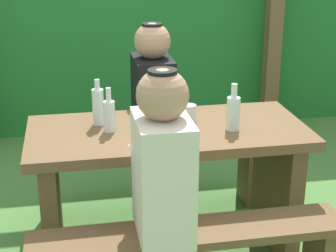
{
  "coord_description": "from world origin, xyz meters",
  "views": [
    {
      "loc": [
        -0.47,
        -2.51,
        1.7
      ],
      "look_at": [
        0.0,
        0.0,
        0.75
      ],
      "focal_mm": 58.18,
      "sensor_mm": 36.0,
      "label": 1
    }
  ],
  "objects_px": {
    "bottle_right": "(233,112)",
    "cell_phone": "(163,123)",
    "person_white_shirt": "(163,161)",
    "bottle_left": "(109,115)",
    "person_black_coat": "(153,89)",
    "bottle_center": "(98,106)",
    "picnic_table": "(168,171)",
    "drinking_glass": "(189,113)",
    "bench_far": "(153,161)"
  },
  "relations": [
    {
      "from": "bottle_right",
      "to": "cell_phone",
      "type": "height_order",
      "value": "bottle_right"
    },
    {
      "from": "person_white_shirt",
      "to": "bottle_left",
      "type": "height_order",
      "value": "person_white_shirt"
    },
    {
      "from": "person_black_coat",
      "to": "bottle_left",
      "type": "relative_size",
      "value": 3.23
    },
    {
      "from": "person_white_shirt",
      "to": "bottle_center",
      "type": "bearing_deg",
      "value": 109.17
    },
    {
      "from": "picnic_table",
      "to": "drinking_glass",
      "type": "bearing_deg",
      "value": 29.7
    },
    {
      "from": "bench_far",
      "to": "cell_phone",
      "type": "height_order",
      "value": "cell_phone"
    },
    {
      "from": "person_black_coat",
      "to": "drinking_glass",
      "type": "xyz_separation_m",
      "value": [
        0.12,
        -0.44,
        -0.01
      ]
    },
    {
      "from": "person_white_shirt",
      "to": "bottle_right",
      "type": "height_order",
      "value": "person_white_shirt"
    },
    {
      "from": "bottle_left",
      "to": "person_white_shirt",
      "type": "bearing_deg",
      "value": -71.77
    },
    {
      "from": "person_black_coat",
      "to": "bottle_center",
      "type": "xyz_separation_m",
      "value": [
        -0.34,
        -0.4,
        0.05
      ]
    },
    {
      "from": "picnic_table",
      "to": "bottle_left",
      "type": "xyz_separation_m",
      "value": [
        -0.29,
        0.01,
        0.32
      ]
    },
    {
      "from": "bottle_left",
      "to": "cell_phone",
      "type": "relative_size",
      "value": 1.59
    },
    {
      "from": "bottle_left",
      "to": "bottle_center",
      "type": "height_order",
      "value": "bottle_center"
    },
    {
      "from": "person_black_coat",
      "to": "cell_phone",
      "type": "height_order",
      "value": "person_black_coat"
    },
    {
      "from": "bench_far",
      "to": "cell_phone",
      "type": "bearing_deg",
      "value": -91.37
    },
    {
      "from": "picnic_table",
      "to": "person_black_coat",
      "type": "bearing_deg",
      "value": 89.36
    },
    {
      "from": "person_black_coat",
      "to": "drinking_glass",
      "type": "bearing_deg",
      "value": -75.13
    },
    {
      "from": "person_white_shirt",
      "to": "bottle_right",
      "type": "xyz_separation_m",
      "value": [
        0.43,
        0.43,
        0.04
      ]
    },
    {
      "from": "person_white_shirt",
      "to": "bench_far",
      "type": "bearing_deg",
      "value": 83.45
    },
    {
      "from": "bottle_left",
      "to": "bottle_center",
      "type": "bearing_deg",
      "value": 113.59
    },
    {
      "from": "bench_far",
      "to": "bottle_right",
      "type": "relative_size",
      "value": 5.91
    },
    {
      "from": "person_white_shirt",
      "to": "cell_phone",
      "type": "xyz_separation_m",
      "value": [
        0.11,
        0.58,
        -0.05
      ]
    },
    {
      "from": "picnic_table",
      "to": "person_black_coat",
      "type": "height_order",
      "value": "person_black_coat"
    },
    {
      "from": "bottle_left",
      "to": "bottle_right",
      "type": "bearing_deg",
      "value": -8.52
    },
    {
      "from": "bench_far",
      "to": "bottle_right",
      "type": "height_order",
      "value": "bottle_right"
    },
    {
      "from": "bottle_right",
      "to": "picnic_table",
      "type": "bearing_deg",
      "value": 165.54
    },
    {
      "from": "picnic_table",
      "to": "bottle_right",
      "type": "height_order",
      "value": "bottle_right"
    },
    {
      "from": "bench_far",
      "to": "drinking_glass",
      "type": "relative_size",
      "value": 15.25
    },
    {
      "from": "bottle_right",
      "to": "person_white_shirt",
      "type": "bearing_deg",
      "value": -134.81
    },
    {
      "from": "bench_far",
      "to": "bottle_right",
      "type": "bearing_deg",
      "value": -62.42
    },
    {
      "from": "bench_far",
      "to": "drinking_glass",
      "type": "xyz_separation_m",
      "value": [
        0.12,
        -0.45,
        0.46
      ]
    },
    {
      "from": "bench_far",
      "to": "drinking_glass",
      "type": "height_order",
      "value": "drinking_glass"
    },
    {
      "from": "bottle_center",
      "to": "person_white_shirt",
      "type": "bearing_deg",
      "value": -70.83
    },
    {
      "from": "bottle_right",
      "to": "bottle_center",
      "type": "xyz_separation_m",
      "value": [
        -0.65,
        0.2,
        0.01
      ]
    },
    {
      "from": "bottle_left",
      "to": "cell_phone",
      "type": "height_order",
      "value": "bottle_left"
    },
    {
      "from": "bottle_center",
      "to": "drinking_glass",
      "type": "bearing_deg",
      "value": -5.77
    },
    {
      "from": "bottle_left",
      "to": "bottle_center",
      "type": "xyz_separation_m",
      "value": [
        -0.05,
        0.11,
        0.01
      ]
    },
    {
      "from": "picnic_table",
      "to": "bench_far",
      "type": "bearing_deg",
      "value": 90.0
    },
    {
      "from": "cell_phone",
      "to": "bottle_left",
      "type": "bearing_deg",
      "value": -156.87
    },
    {
      "from": "person_white_shirt",
      "to": "person_black_coat",
      "type": "relative_size",
      "value": 1.0
    },
    {
      "from": "picnic_table",
      "to": "cell_phone",
      "type": "distance_m",
      "value": 0.25
    },
    {
      "from": "bottle_left",
      "to": "bottle_right",
      "type": "distance_m",
      "value": 0.61
    },
    {
      "from": "person_white_shirt",
      "to": "drinking_glass",
      "type": "distance_m",
      "value": 0.63
    },
    {
      "from": "bench_far",
      "to": "bottle_left",
      "type": "height_order",
      "value": "bottle_left"
    },
    {
      "from": "bench_far",
      "to": "bottle_center",
      "type": "height_order",
      "value": "bottle_center"
    },
    {
      "from": "picnic_table",
      "to": "bench_far",
      "type": "distance_m",
      "value": 0.55
    },
    {
      "from": "person_black_coat",
      "to": "bottle_left",
      "type": "height_order",
      "value": "person_black_coat"
    },
    {
      "from": "person_white_shirt",
      "to": "person_black_coat",
      "type": "height_order",
      "value": "same"
    },
    {
      "from": "bottle_left",
      "to": "bench_far",
      "type": "bearing_deg",
      "value": 60.17
    },
    {
      "from": "bench_far",
      "to": "cell_phone",
      "type": "distance_m",
      "value": 0.61
    }
  ]
}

